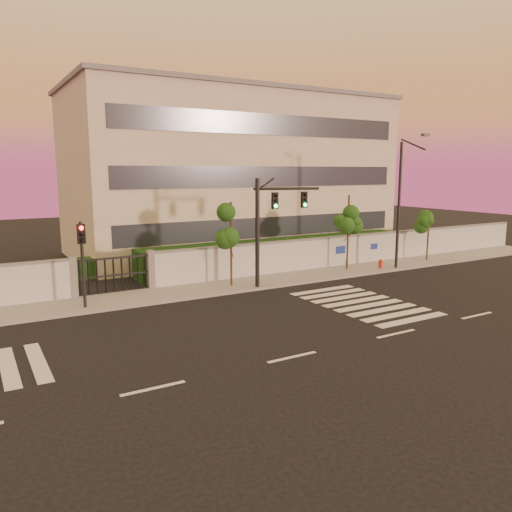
{
  "coord_description": "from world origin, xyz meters",
  "views": [
    {
      "loc": [
        -9.41,
        -13.59,
        6.41
      ],
      "look_at": [
        2.05,
        6.0,
        2.51
      ],
      "focal_mm": 35.0,
      "sensor_mm": 36.0,
      "label": 1
    }
  ],
  "objects": [
    {
      "name": "institutional_building",
      "position": [
        9.0,
        21.99,
        6.16
      ],
      "size": [
        24.4,
        12.4,
        12.25
      ],
      "color": "beige",
      "rests_on": "ground"
    },
    {
      "name": "street_tree_d",
      "position": [
        3.0,
        10.28,
        3.5
      ],
      "size": [
        1.48,
        1.18,
        4.75
      ],
      "color": "#382314",
      "rests_on": "ground"
    },
    {
      "name": "street_tree_f",
      "position": [
        18.69,
        10.38,
        2.63
      ],
      "size": [
        1.37,
        1.09,
        3.57
      ],
      "color": "#382314",
      "rests_on": "ground"
    },
    {
      "name": "road_markings",
      "position": [
        -1.58,
        3.76,
        0.01
      ],
      "size": [
        57.0,
        7.62,
        0.02
      ],
      "color": "silver",
      "rests_on": "ground"
    },
    {
      "name": "street_tree_e",
      "position": [
        11.58,
        10.66,
        3.6
      ],
      "size": [
        1.44,
        1.15,
        4.9
      ],
      "color": "#382314",
      "rests_on": "ground"
    },
    {
      "name": "streetlight_east",
      "position": [
        14.66,
        9.23,
        4.63
      ],
      "size": [
        0.51,
        2.06,
        8.58
      ],
      "color": "black",
      "rests_on": "ground"
    },
    {
      "name": "traffic_signal_secondary",
      "position": [
        -4.94,
        9.74,
        2.62
      ],
      "size": [
        0.32,
        0.33,
        4.13
      ],
      "rotation": [
        0.0,
        0.0,
        0.22
      ],
      "color": "black",
      "rests_on": "ground"
    },
    {
      "name": "traffic_signal_main",
      "position": [
        4.81,
        9.27,
        3.8
      ],
      "size": [
        3.73,
        1.33,
        6.02
      ],
      "rotation": [
        0.0,
        0.0,
        -0.33
      ],
      "color": "black",
      "rests_on": "ground"
    },
    {
      "name": "perimeter_wall",
      "position": [
        0.1,
        12.0,
        1.07
      ],
      "size": [
        60.0,
        0.36,
        2.2
      ],
      "color": "silver",
      "rests_on": "ground"
    },
    {
      "name": "hedge_row",
      "position": [
        1.17,
        14.74,
        0.82
      ],
      "size": [
        41.0,
        4.25,
        1.8
      ],
      "color": "#133610",
      "rests_on": "ground"
    },
    {
      "name": "sidewalk",
      "position": [
        0.0,
        10.5,
        0.07
      ],
      "size": [
        60.0,
        3.0,
        0.15
      ],
      "primitive_type": "cube",
      "color": "gray",
      "rests_on": "ground"
    },
    {
      "name": "fire_hydrant",
      "position": [
        13.59,
        9.73,
        0.38
      ],
      "size": [
        0.28,
        0.28,
        0.75
      ],
      "rotation": [
        0.0,
        0.0,
        0.02
      ],
      "color": "red",
      "rests_on": "ground"
    },
    {
      "name": "ground",
      "position": [
        0.0,
        0.0,
        0.0
      ],
      "size": [
        120.0,
        120.0,
        0.0
      ],
      "primitive_type": "plane",
      "color": "black",
      "rests_on": "ground"
    }
  ]
}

